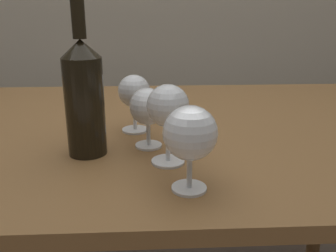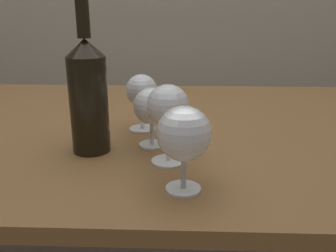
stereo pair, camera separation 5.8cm
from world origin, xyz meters
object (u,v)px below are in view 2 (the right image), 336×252
(wine_glass_amber, at_px, (184,136))
(wine_bottle, at_px, (88,94))
(wine_glass_port, at_px, (152,108))
(wine_glass_merlot, at_px, (142,92))
(wine_glass_chardonnay, at_px, (168,108))

(wine_glass_amber, xyz_separation_m, wine_bottle, (-0.19, 0.17, 0.03))
(wine_glass_port, bearing_deg, wine_glass_merlot, 107.18)
(wine_glass_amber, xyz_separation_m, wine_glass_merlot, (-0.10, 0.30, -0.00))
(wine_glass_amber, xyz_separation_m, wine_glass_chardonnay, (-0.03, 0.11, 0.01))
(wine_glass_chardonnay, relative_size, wine_bottle, 0.48)
(wine_glass_amber, bearing_deg, wine_bottle, 139.07)
(wine_bottle, bearing_deg, wine_glass_amber, -40.93)
(wine_bottle, bearing_deg, wine_glass_chardonnay, -19.11)
(wine_glass_merlot, bearing_deg, wine_glass_amber, -71.74)
(wine_glass_port, bearing_deg, wine_bottle, -166.40)
(wine_glass_chardonnay, xyz_separation_m, wine_glass_port, (-0.04, 0.09, -0.02))
(wine_glass_amber, bearing_deg, wine_glass_merlot, 108.26)
(wine_glass_port, xyz_separation_m, wine_bottle, (-0.13, -0.03, 0.04))
(wine_glass_amber, height_order, wine_glass_merlot, wine_glass_amber)
(wine_glass_amber, height_order, wine_glass_chardonnay, wine_glass_chardonnay)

